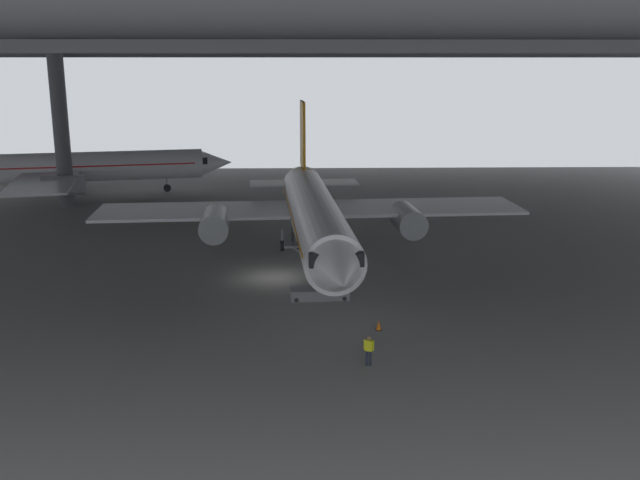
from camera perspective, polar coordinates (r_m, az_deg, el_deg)
ground_plane at (r=52.20m, az=-3.75°, el=-3.00°), size 110.00×110.00×0.00m
hangar_structure at (r=63.70m, az=-3.57°, el=15.57°), size 121.00×99.00×17.63m
airplane_main at (r=56.72m, az=-0.45°, el=2.05°), size 36.06×37.31×11.64m
boarding_stairs at (r=47.43m, az=-0.11°, el=-3.81°), size 4.32×1.76×4.70m
crew_worker_near_nose at (r=37.29m, az=3.90°, el=-8.63°), size 0.53×0.32×1.61m
crew_worker_by_stairs at (r=49.46m, az=0.50°, el=-2.77°), size 0.48×0.38×1.69m
airplane_distant at (r=88.30m, az=-18.19°, el=5.55°), size 33.62×32.93×10.70m
traffic_cone_orange at (r=42.19m, az=4.70°, el=-6.80°), size 0.36×0.36×0.60m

